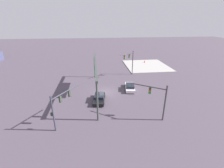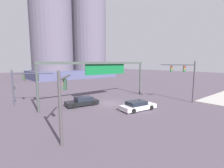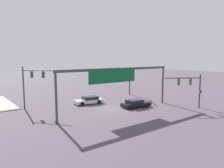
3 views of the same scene
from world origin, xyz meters
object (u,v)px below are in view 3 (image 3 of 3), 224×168
object	(u,v)px
traffic_signal_opposite_side	(31,80)
sedan_car_waiting_far	(89,100)
sedan_car_approaching	(136,104)
traffic_signal_cross_street	(130,78)
traffic_signal_near_corner	(191,85)

from	to	relation	value
traffic_signal_opposite_side	sedan_car_waiting_far	bearing A→B (deg)	39.78
traffic_signal_opposite_side	sedan_car_approaching	distance (m)	16.21
traffic_signal_opposite_side	sedan_car_waiting_far	xyz separation A→B (m)	(-8.90, 1.80, -3.80)
traffic_signal_opposite_side	sedan_car_waiting_far	distance (m)	9.84
traffic_signal_cross_street	sedan_car_waiting_far	xyz separation A→B (m)	(10.79, 1.58, -3.06)
sedan_car_waiting_far	traffic_signal_near_corner	bearing A→B (deg)	140.26
traffic_signal_opposite_side	sedan_car_approaching	world-z (taller)	traffic_signal_opposite_side
traffic_signal_cross_street	sedan_car_approaching	bearing A→B (deg)	-3.60
traffic_signal_near_corner	traffic_signal_cross_street	distance (m)	13.68
sedan_car_approaching	sedan_car_waiting_far	world-z (taller)	same
traffic_signal_opposite_side	traffic_signal_cross_street	bearing A→B (deg)	50.56
traffic_signal_opposite_side	sedan_car_approaching	bearing A→B (deg)	18.68
traffic_signal_cross_street	sedan_car_waiting_far	size ratio (longest dim) A/B	1.11
traffic_signal_near_corner	traffic_signal_opposite_side	bearing A→B (deg)	-2.85
traffic_signal_near_corner	traffic_signal_cross_street	size ratio (longest dim) A/B	0.93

